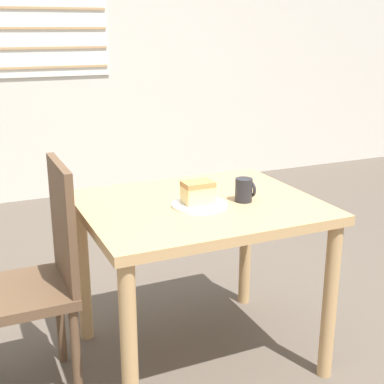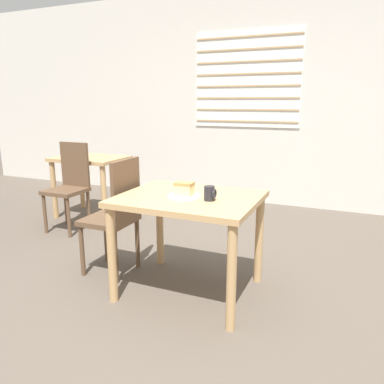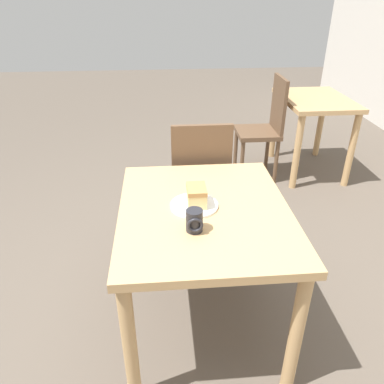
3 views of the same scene
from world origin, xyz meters
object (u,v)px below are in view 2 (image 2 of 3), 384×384
at_px(cake_slice, 184,189).
at_px(coffee_mug, 210,193).
at_px(plate, 184,196).
at_px(chair_far_corner, 70,184).
at_px(dining_table_far, 91,169).
at_px(dining_table_near, 189,211).
at_px(chair_near_window, 116,213).

distance_m(cake_slice, coffee_mug, 0.20).
distance_m(plate, coffee_mug, 0.20).
bearing_deg(chair_far_corner, dining_table_far, 101.09).
xyz_separation_m(dining_table_near, coffee_mug, (0.18, -0.06, 0.16)).
bearing_deg(plate, dining_table_far, 144.63).
height_order(cake_slice, coffee_mug, cake_slice).
xyz_separation_m(chair_far_corner, coffee_mug, (1.92, -0.82, 0.27)).
bearing_deg(cake_slice, dining_table_near, 57.29).
distance_m(dining_table_near, coffee_mug, 0.24).
bearing_deg(dining_table_far, coffee_mug, -32.97).
relative_size(dining_table_near, coffee_mug, 9.69).
bearing_deg(coffee_mug, dining_table_near, 160.22).
bearing_deg(chair_near_window, coffee_mug, 82.47).
height_order(chair_far_corner, cake_slice, chair_far_corner).
relative_size(chair_far_corner, cake_slice, 7.65).
distance_m(dining_table_near, cake_slice, 0.17).
bearing_deg(chair_far_corner, cake_slice, -24.54).
distance_m(dining_table_near, dining_table_far, 2.21).
distance_m(dining_table_far, plate, 2.22).
xyz_separation_m(chair_near_window, coffee_mug, (0.83, -0.11, 0.27)).
bearing_deg(chair_near_window, cake_slice, 82.59).
distance_m(dining_table_far, chair_near_window, 1.67).
height_order(chair_near_window, cake_slice, chair_near_window).
relative_size(dining_table_far, plate, 3.63).
distance_m(chair_far_corner, cake_slice, 1.91).
bearing_deg(cake_slice, chair_far_corner, 155.11).
xyz_separation_m(chair_near_window, cake_slice, (0.63, -0.08, 0.28)).
relative_size(chair_near_window, plate, 4.18).
bearing_deg(chair_near_window, dining_table_far, -135.43).
xyz_separation_m(dining_table_near, plate, (-0.02, -0.05, 0.12)).
bearing_deg(dining_table_near, coffee_mug, -19.78).
bearing_deg(chair_near_window, chair_far_corner, -123.41).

